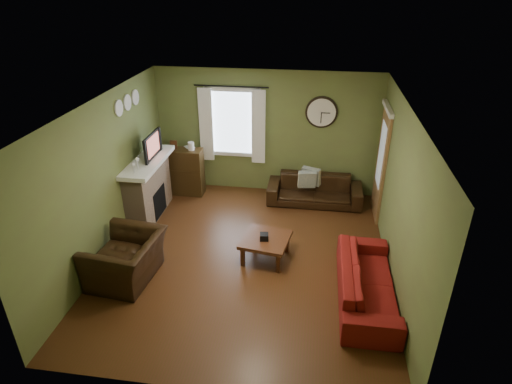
# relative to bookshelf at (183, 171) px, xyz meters

# --- Properties ---
(floor) EXTENTS (4.60, 5.20, 0.00)m
(floor) POSITION_rel_bookshelf_xyz_m (1.72, -2.17, -0.50)
(floor) COLOR #462611
(floor) RESTS_ON ground
(ceiling) EXTENTS (4.60, 5.20, 0.00)m
(ceiling) POSITION_rel_bookshelf_xyz_m (1.72, -2.17, 2.10)
(ceiling) COLOR white
(ceiling) RESTS_ON ground
(wall_left) EXTENTS (0.00, 5.20, 2.60)m
(wall_left) POSITION_rel_bookshelf_xyz_m (-0.58, -2.17, 0.80)
(wall_left) COLOR olive
(wall_left) RESTS_ON ground
(wall_right) EXTENTS (0.00, 5.20, 2.60)m
(wall_right) POSITION_rel_bookshelf_xyz_m (4.02, -2.17, 0.80)
(wall_right) COLOR olive
(wall_right) RESTS_ON ground
(wall_back) EXTENTS (4.60, 0.00, 2.60)m
(wall_back) POSITION_rel_bookshelf_xyz_m (1.72, 0.43, 0.80)
(wall_back) COLOR olive
(wall_back) RESTS_ON ground
(wall_front) EXTENTS (4.60, 0.00, 2.60)m
(wall_front) POSITION_rel_bookshelf_xyz_m (1.72, -4.77, 0.80)
(wall_front) COLOR olive
(wall_front) RESTS_ON ground
(fireplace) EXTENTS (0.40, 1.40, 1.10)m
(fireplace) POSITION_rel_bookshelf_xyz_m (-0.38, -1.02, 0.05)
(fireplace) COLOR tan
(fireplace) RESTS_ON floor
(firebox) EXTENTS (0.04, 0.60, 0.55)m
(firebox) POSITION_rel_bookshelf_xyz_m (-0.19, -1.02, -0.20)
(firebox) COLOR black
(firebox) RESTS_ON fireplace
(mantel) EXTENTS (0.58, 1.60, 0.08)m
(mantel) POSITION_rel_bookshelf_xyz_m (-0.35, -1.02, 0.64)
(mantel) COLOR white
(mantel) RESTS_ON fireplace
(tv) EXTENTS (0.08, 0.60, 0.35)m
(tv) POSITION_rel_bookshelf_xyz_m (-0.33, -0.87, 0.85)
(tv) COLOR black
(tv) RESTS_ON mantel
(tv_screen) EXTENTS (0.02, 0.62, 0.36)m
(tv_screen) POSITION_rel_bookshelf_xyz_m (-0.25, -0.87, 0.91)
(tv_screen) COLOR #994C3F
(tv_screen) RESTS_ON mantel
(medallion_left) EXTENTS (0.28, 0.28, 0.03)m
(medallion_left) POSITION_rel_bookshelf_xyz_m (-0.56, -1.37, 1.75)
(medallion_left) COLOR white
(medallion_left) RESTS_ON wall_left
(medallion_mid) EXTENTS (0.28, 0.28, 0.03)m
(medallion_mid) POSITION_rel_bookshelf_xyz_m (-0.56, -1.02, 1.75)
(medallion_mid) COLOR white
(medallion_mid) RESTS_ON wall_left
(medallion_right) EXTENTS (0.28, 0.28, 0.03)m
(medallion_right) POSITION_rel_bookshelf_xyz_m (-0.56, -0.67, 1.75)
(medallion_right) COLOR white
(medallion_right) RESTS_ON wall_left
(window_pane) EXTENTS (1.00, 0.02, 1.30)m
(window_pane) POSITION_rel_bookshelf_xyz_m (1.02, 0.41, 1.00)
(window_pane) COLOR silver
(window_pane) RESTS_ON wall_back
(curtain_rod) EXTENTS (0.03, 0.03, 1.50)m
(curtain_rod) POSITION_rel_bookshelf_xyz_m (1.02, 0.31, 1.77)
(curtain_rod) COLOR black
(curtain_rod) RESTS_ON wall_back
(curtain_left) EXTENTS (0.28, 0.04, 1.55)m
(curtain_left) POSITION_rel_bookshelf_xyz_m (0.47, 0.31, 0.95)
(curtain_left) COLOR white
(curtain_left) RESTS_ON wall_back
(curtain_right) EXTENTS (0.28, 0.04, 1.55)m
(curtain_right) POSITION_rel_bookshelf_xyz_m (1.57, 0.31, 0.95)
(curtain_right) COLOR white
(curtain_right) RESTS_ON wall_back
(wall_clock) EXTENTS (0.64, 0.06, 0.64)m
(wall_clock) POSITION_rel_bookshelf_xyz_m (2.82, 0.38, 1.30)
(wall_clock) COLOR white
(wall_clock) RESTS_ON wall_back
(door) EXTENTS (0.05, 0.90, 2.10)m
(door) POSITION_rel_bookshelf_xyz_m (3.99, -0.32, 0.55)
(door) COLOR olive
(door) RESTS_ON floor
(bookshelf) EXTENTS (0.85, 0.36, 1.01)m
(bookshelf) POSITION_rel_bookshelf_xyz_m (0.00, 0.00, 0.00)
(bookshelf) COLOR #31220E
(bookshelf) RESTS_ON floor
(book) EXTENTS (0.27, 0.27, 0.02)m
(book) POSITION_rel_bookshelf_xyz_m (0.08, 0.06, 0.46)
(book) COLOR #472413
(book) RESTS_ON bookshelf
(sofa_brown) EXTENTS (1.91, 0.75, 0.56)m
(sofa_brown) POSITION_rel_bookshelf_xyz_m (2.79, -0.03, -0.22)
(sofa_brown) COLOR black
(sofa_brown) RESTS_ON floor
(pillow_left) EXTENTS (0.39, 0.24, 0.38)m
(pillow_left) POSITION_rel_bookshelf_xyz_m (2.70, 0.05, 0.05)
(pillow_left) COLOR gray
(pillow_left) RESTS_ON sofa_brown
(pillow_right) EXTENTS (0.37, 0.16, 0.36)m
(pillow_right) POSITION_rel_bookshelf_xyz_m (2.62, -0.11, 0.05)
(pillow_right) COLOR gray
(pillow_right) RESTS_ON sofa_brown
(sofa_red) EXTENTS (0.79, 2.01, 0.59)m
(sofa_red) POSITION_rel_bookshelf_xyz_m (3.61, -2.89, -0.21)
(sofa_red) COLOR maroon
(sofa_red) RESTS_ON floor
(armchair) EXTENTS (1.07, 1.20, 0.72)m
(armchair) POSITION_rel_bookshelf_xyz_m (-0.02, -2.95, -0.14)
(armchair) COLOR black
(armchair) RESTS_ON floor
(coffee_table) EXTENTS (0.86, 0.86, 0.40)m
(coffee_table) POSITION_rel_bookshelf_xyz_m (2.03, -2.13, -0.30)
(coffee_table) COLOR #472413
(coffee_table) RESTS_ON floor
(tissue_box) EXTENTS (0.15, 0.15, 0.11)m
(tissue_box) POSITION_rel_bookshelf_xyz_m (2.01, -2.17, -0.10)
(tissue_box) COLOR black
(tissue_box) RESTS_ON coffee_table
(wine_glass_a) EXTENTS (0.07, 0.07, 0.20)m
(wine_glass_a) POSITION_rel_bookshelf_xyz_m (-0.33, -1.61, 0.78)
(wine_glass_a) COLOR white
(wine_glass_a) RESTS_ON mantel
(wine_glass_b) EXTENTS (0.08, 0.08, 0.22)m
(wine_glass_b) POSITION_rel_bookshelf_xyz_m (-0.33, -1.44, 0.79)
(wine_glass_b) COLOR white
(wine_glass_b) RESTS_ON mantel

